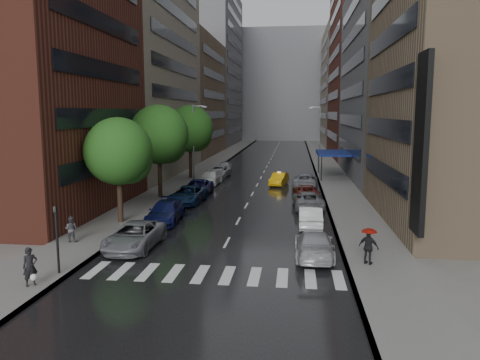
% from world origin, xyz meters
% --- Properties ---
extents(ground, '(220.00, 220.00, 0.00)m').
position_xyz_m(ground, '(0.00, 0.00, 0.00)').
color(ground, gray).
rests_on(ground, ground).
extents(road, '(14.00, 140.00, 0.01)m').
position_xyz_m(road, '(0.00, 50.00, 0.01)').
color(road, black).
rests_on(road, ground).
extents(sidewalk_left, '(4.00, 140.00, 0.15)m').
position_xyz_m(sidewalk_left, '(-9.00, 50.00, 0.07)').
color(sidewalk_left, gray).
rests_on(sidewalk_left, ground).
extents(sidewalk_right, '(4.00, 140.00, 0.15)m').
position_xyz_m(sidewalk_right, '(9.00, 50.00, 0.07)').
color(sidewalk_right, gray).
rests_on(sidewalk_right, ground).
extents(crosswalk, '(13.15, 2.80, 0.01)m').
position_xyz_m(crosswalk, '(0.20, -2.00, 0.01)').
color(crosswalk, silver).
rests_on(crosswalk, ground).
extents(buildings_left, '(8.00, 108.00, 38.00)m').
position_xyz_m(buildings_left, '(-15.00, 58.79, 15.99)').
color(buildings_left, maroon).
rests_on(buildings_left, ground).
extents(buildings_right, '(8.05, 109.10, 36.00)m').
position_xyz_m(buildings_right, '(15.00, 56.70, 15.03)').
color(buildings_right, '#937A5B').
rests_on(buildings_right, ground).
extents(building_far, '(40.00, 14.00, 32.00)m').
position_xyz_m(building_far, '(0.00, 118.00, 16.00)').
color(building_far, slate).
rests_on(building_far, ground).
extents(tree_near, '(4.96, 4.96, 7.90)m').
position_xyz_m(tree_near, '(-8.60, 8.14, 5.40)').
color(tree_near, '#382619').
rests_on(tree_near, ground).
extents(tree_mid, '(5.62, 5.62, 8.96)m').
position_xyz_m(tree_mid, '(-8.60, 18.51, 6.14)').
color(tree_mid, '#382619').
rests_on(tree_mid, ground).
extents(tree_far, '(5.71, 5.71, 9.10)m').
position_xyz_m(tree_far, '(-8.60, 31.76, 6.23)').
color(tree_far, '#382619').
rests_on(tree_far, ground).
extents(taxi, '(2.24, 4.47, 1.41)m').
position_xyz_m(taxi, '(2.48, 28.04, 0.70)').
color(taxi, '#E5A70C').
rests_on(taxi, ground).
extents(parked_cars_left, '(2.92, 41.98, 1.59)m').
position_xyz_m(parked_cars_left, '(-5.40, 19.22, 0.77)').
color(parked_cars_left, gray).
rests_on(parked_cars_left, ground).
extents(parked_cars_right, '(2.98, 30.95, 1.55)m').
position_xyz_m(parked_cars_right, '(5.40, 15.45, 0.75)').
color(parked_cars_right, '#A9A8AE').
rests_on(parked_cars_right, ground).
extents(ped_bag_walker, '(0.79, 0.78, 1.85)m').
position_xyz_m(ped_bag_walker, '(-8.02, -4.86, 1.05)').
color(ped_bag_walker, black).
rests_on(ped_bag_walker, sidewalk_left).
extents(ped_black_umbrella, '(0.96, 0.98, 2.09)m').
position_xyz_m(ped_black_umbrella, '(-9.68, 2.53, 1.39)').
color(ped_black_umbrella, '#48484D').
rests_on(ped_black_umbrella, sidewalk_left).
extents(ped_red_umbrella, '(1.18, 0.96, 2.01)m').
position_xyz_m(ped_red_umbrella, '(8.23, 0.21, 1.33)').
color(ped_red_umbrella, black).
rests_on(ped_red_umbrella, sidewalk_right).
extents(traffic_light, '(0.18, 0.15, 3.45)m').
position_xyz_m(traffic_light, '(-7.60, -3.05, 2.23)').
color(traffic_light, black).
rests_on(traffic_light, sidewalk_left).
extents(street_lamp_left, '(1.74, 0.22, 9.00)m').
position_xyz_m(street_lamp_left, '(-7.72, 30.00, 4.89)').
color(street_lamp_left, gray).
rests_on(street_lamp_left, sidewalk_left).
extents(street_lamp_right, '(1.74, 0.22, 9.00)m').
position_xyz_m(street_lamp_right, '(7.72, 45.00, 4.89)').
color(street_lamp_right, gray).
rests_on(street_lamp_right, sidewalk_right).
extents(awning, '(4.00, 8.00, 3.12)m').
position_xyz_m(awning, '(8.98, 35.00, 3.13)').
color(awning, navy).
rests_on(awning, sidewalk_right).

